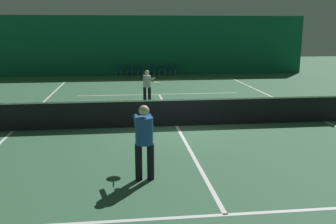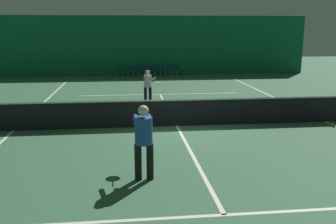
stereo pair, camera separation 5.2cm
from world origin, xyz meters
TOP-DOWN VIEW (x-y plane):
  - ground_plane at (0.00, 0.00)m, footprint 60.00×60.00m
  - backdrop_curtain at (0.00, 14.56)m, footprint 23.00×0.12m
  - court_line_baseline_far at (0.00, 11.90)m, footprint 11.00×0.10m
  - court_line_service_far at (0.00, 6.40)m, footprint 8.25×0.10m
  - court_line_service_near at (0.00, -6.40)m, footprint 8.25×0.10m
  - court_line_sideline_left at (-5.50, 0.00)m, footprint 0.10×23.80m
  - court_line_sideline_right at (5.50, 0.00)m, footprint 0.10×23.80m
  - court_line_centre at (0.00, 0.00)m, footprint 0.10×12.80m
  - tennis_net at (0.00, 0.00)m, footprint 12.00×0.10m
  - player_near at (-1.37, -4.54)m, footprint 0.44×1.38m
  - player_far at (-0.74, 4.18)m, footprint 0.79×1.31m
  - courtside_chair_0 at (-2.06, 14.01)m, footprint 0.44×0.44m
  - courtside_chair_1 at (-1.29, 14.01)m, footprint 0.44×0.44m
  - courtside_chair_2 at (-0.52, 14.01)m, footprint 0.44×0.44m
  - courtside_chair_3 at (0.25, 14.01)m, footprint 0.44×0.44m
  - courtside_chair_4 at (1.02, 14.01)m, footprint 0.44×0.44m
  - courtside_chair_5 at (1.79, 14.01)m, footprint 0.44×0.44m

SIDE VIEW (x-z plane):
  - ground_plane at x=0.00m, z-range 0.00..0.00m
  - court_line_baseline_far at x=0.00m, z-range 0.00..0.00m
  - court_line_service_far at x=0.00m, z-range 0.00..0.00m
  - court_line_service_near at x=0.00m, z-range 0.00..0.00m
  - court_line_sideline_left at x=-5.50m, z-range 0.00..0.00m
  - court_line_sideline_right at x=5.50m, z-range 0.00..0.00m
  - court_line_centre at x=0.00m, z-range 0.00..0.00m
  - courtside_chair_0 at x=-2.06m, z-range 0.07..0.91m
  - courtside_chair_1 at x=-1.29m, z-range 0.07..0.91m
  - courtside_chair_2 at x=-0.52m, z-range 0.07..0.91m
  - courtside_chair_3 at x=0.25m, z-range 0.07..0.91m
  - courtside_chair_4 at x=1.02m, z-range 0.07..0.91m
  - courtside_chair_5 at x=1.79m, z-range 0.07..0.91m
  - tennis_net at x=0.00m, z-range -0.02..1.05m
  - player_far at x=-0.74m, z-range 0.13..1.63m
  - player_near at x=-1.37m, z-range 0.14..1.86m
  - backdrop_curtain at x=0.00m, z-range 0.00..4.19m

